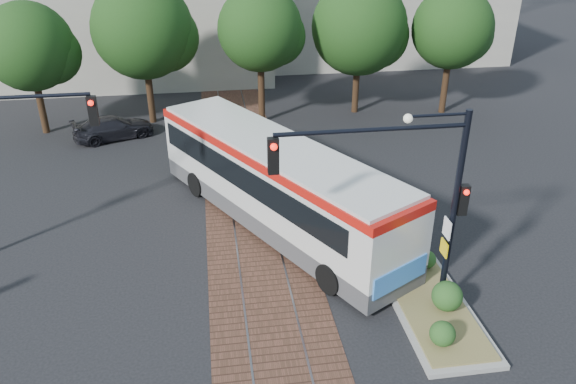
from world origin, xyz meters
The scene contains 8 objects.
ground centered at (0.00, 0.00, 0.00)m, with size 120.00×120.00×0.00m, color black.
trackbed centered at (0.00, 4.00, 0.01)m, with size 3.60×40.00×0.02m.
tree_row centered at (1.21, 16.42, 4.85)m, with size 26.40×5.60×7.67m.
warehouses centered at (-0.53, 28.75, 3.81)m, with size 40.00×13.00×8.00m.
city_bus centered at (0.82, 4.80, 1.83)m, with size 8.27×11.97×3.29m.
traffic_island centered at (4.82, -0.90, 0.33)m, with size 2.20×5.20×1.13m.
signal_pole_main centered at (3.86, -0.81, 4.16)m, with size 5.49×0.46×6.00m.
parked_car centered at (-6.31, 14.58, 0.58)m, with size 1.63×4.01×1.16m, color black.
Camera 1 is at (-1.41, -13.48, 10.87)m, focal length 35.00 mm.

